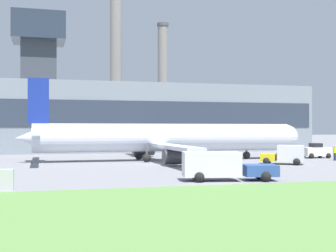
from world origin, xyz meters
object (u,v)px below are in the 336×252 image
object	(u,v)px
pushback_tug	(316,151)
baggage_truck	(222,166)
fuel_truck	(286,155)
airplane	(164,138)
ground_crew_person	(335,153)

from	to	relation	value
pushback_tug	baggage_truck	distance (m)	28.98
baggage_truck	fuel_truck	size ratio (longest dim) A/B	1.46
airplane	pushback_tug	distance (m)	19.20
airplane	baggage_truck	world-z (taller)	airplane
airplane	ground_crew_person	world-z (taller)	airplane
baggage_truck	fuel_truck	xyz separation A→B (m)	(11.69, 12.18, -0.06)
baggage_truck	ground_crew_person	xyz separation A→B (m)	(19.94, 15.84, -0.12)
ground_crew_person	baggage_truck	bearing A→B (deg)	-141.53
baggage_truck	pushback_tug	bearing A→B (deg)	45.04
airplane	ground_crew_person	bearing A→B (deg)	-15.42
pushback_tug	ground_crew_person	world-z (taller)	pushback_tug
baggage_truck	fuel_truck	world-z (taller)	baggage_truck
pushback_tug	fuel_truck	size ratio (longest dim) A/B	0.73
pushback_tug	ground_crew_person	distance (m)	4.70
airplane	pushback_tug	xyz separation A→B (m)	(19.12, -0.46, -1.71)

